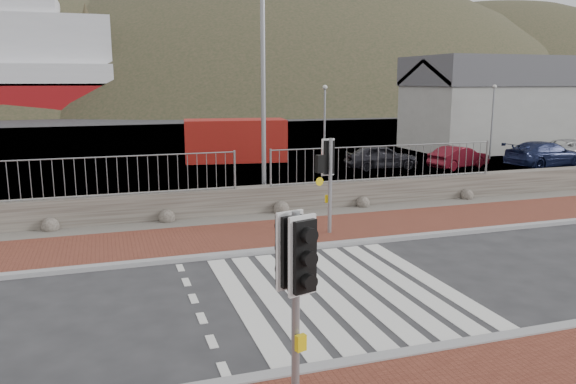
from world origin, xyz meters
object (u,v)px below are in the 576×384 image
object	(u,v)px
traffic_signal_near	(296,270)
car_c	(545,154)
car_d	(573,150)
traffic_signal_far	(329,166)
car_b	(459,157)
car_a	(381,157)
streetlight	(267,59)
shipping_container	(235,140)

from	to	relation	value
traffic_signal_near	car_c	xyz separation A→B (m)	(19.10, 16.47, -1.32)
car_c	car_d	xyz separation A→B (m)	(2.88, 1.06, -0.04)
traffic_signal_far	car_d	xyz separation A→B (m)	(18.27, 9.62, -1.39)
traffic_signal_far	car_b	xyz separation A→B (m)	(10.97, 9.57, -1.45)
traffic_signal_far	car_a	bearing A→B (deg)	-134.07
car_d	traffic_signal_near	bearing A→B (deg)	122.74
traffic_signal_near	car_a	distance (m)	21.43
streetlight	traffic_signal_near	bearing A→B (deg)	-117.21
car_c	car_d	bearing A→B (deg)	-76.37
traffic_signal_near	car_b	distance (m)	22.86
car_c	car_d	size ratio (longest dim) A/B	1.02
streetlight	car_a	bearing A→B (deg)	27.15
traffic_signal_near	car_a	bearing A→B (deg)	43.49
traffic_signal_far	car_d	world-z (taller)	traffic_signal_far
traffic_signal_far	car_c	xyz separation A→B (m)	(15.40, 8.56, -1.35)
car_a	shipping_container	bearing A→B (deg)	57.96
traffic_signal_near	traffic_signal_far	distance (m)	8.73
traffic_signal_near	car_b	size ratio (longest dim) A/B	0.82
shipping_container	car_d	distance (m)	18.39
traffic_signal_far	car_c	size ratio (longest dim) A/B	0.62
shipping_container	car_b	world-z (taller)	shipping_container
traffic_signal_near	car_d	xyz separation A→B (m)	(21.98, 17.53, -1.36)
traffic_signal_near	car_a	xyz separation A→B (m)	(10.84, 18.44, -1.36)
streetlight	car_c	distance (m)	17.18
traffic_signal_near	traffic_signal_far	xyz separation A→B (m)	(3.70, 7.90, 0.03)
car_a	car_b	size ratio (longest dim) A/B	1.07
streetlight	car_d	xyz separation A→B (m)	(18.87, 5.55, -4.42)
streetlight	car_c	bearing A→B (deg)	2.97
shipping_container	car_b	size ratio (longest dim) A/B	1.62
car_a	traffic_signal_far	bearing A→B (deg)	153.00
traffic_signal_near	car_b	bearing A→B (deg)	33.93
car_b	car_d	size ratio (longest dim) A/B	0.76
car_b	car_d	xyz separation A→B (m)	(7.31, 0.05, 0.06)
traffic_signal_far	car_d	distance (m)	20.70
car_b	car_c	bearing A→B (deg)	-118.05
shipping_container	car_a	xyz separation A→B (m)	(6.24, -5.09, -0.52)
traffic_signal_far	car_a	world-z (taller)	traffic_signal_far
car_c	traffic_signal_far	bearing A→B (deg)	112.49
car_b	car_c	xyz separation A→B (m)	(4.43, -1.01, 0.10)
car_b	traffic_signal_near	bearing A→B (deg)	124.75
car_a	car_d	distance (m)	11.17
streetlight	car_b	size ratio (longest dim) A/B	2.66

